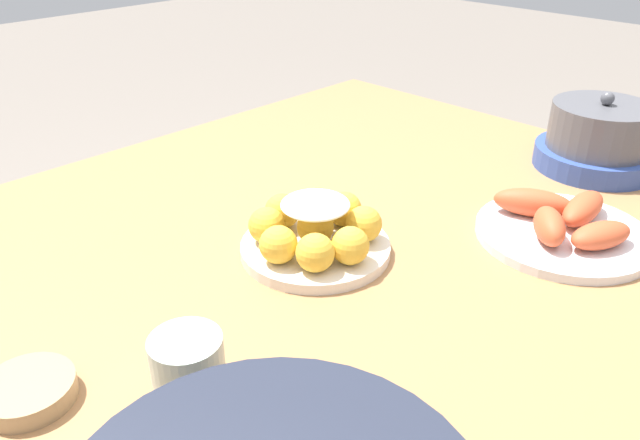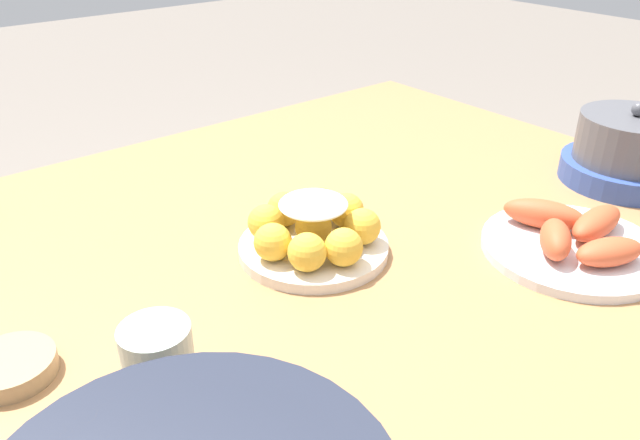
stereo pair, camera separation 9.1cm
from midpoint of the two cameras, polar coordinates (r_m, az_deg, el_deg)
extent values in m
cylinder|color=#A87547|center=(1.82, 1.48, 0.33)|extent=(0.06, 0.06, 0.72)
cube|color=#A87547|center=(0.95, -2.32, -2.25)|extent=(1.34, 1.07, 0.03)
cylinder|color=silver|center=(0.90, -3.30, -2.64)|extent=(0.22, 0.22, 0.02)
sphere|color=yellow|center=(0.85, -6.89, -2.34)|extent=(0.05, 0.05, 0.05)
sphere|color=yellow|center=(0.82, -3.60, -3.10)|extent=(0.05, 0.05, 0.05)
sphere|color=yellow|center=(0.84, -0.32, -2.44)|extent=(0.05, 0.05, 0.05)
sphere|color=yellow|center=(0.89, 1.12, -0.45)|extent=(0.05, 0.05, 0.05)
sphere|color=yellow|center=(0.93, -0.56, 0.93)|extent=(0.05, 0.05, 0.05)
sphere|color=yellow|center=(0.94, -2.87, 1.34)|extent=(0.05, 0.05, 0.05)
sphere|color=yellow|center=(0.93, -6.27, 0.75)|extent=(0.05, 0.05, 0.05)
sphere|color=yellow|center=(0.89, -7.80, -0.56)|extent=(0.05, 0.05, 0.05)
ellipsoid|color=white|center=(0.87, -3.43, 1.33)|extent=(0.10, 0.10, 0.02)
sphere|color=yellow|center=(0.88, -3.36, -0.72)|extent=(0.05, 0.05, 0.05)
cylinder|color=tan|center=(0.75, -28.42, -13.73)|extent=(0.10, 0.10, 0.02)
cylinder|color=olive|center=(0.74, -28.56, -13.27)|extent=(0.08, 0.08, 0.01)
cylinder|color=silver|center=(0.99, 18.92, -1.28)|extent=(0.26, 0.26, 0.01)
ellipsoid|color=#D1512D|center=(0.94, 17.68, -0.61)|extent=(0.10, 0.09, 0.05)
ellipsoid|color=#D1512D|center=(0.95, 21.85, -1.38)|extent=(0.11, 0.08, 0.04)
ellipsoid|color=#D1512D|center=(1.01, 20.61, 0.93)|extent=(0.12, 0.05, 0.04)
ellipsoid|color=#D1512D|center=(1.00, 16.47, 1.46)|extent=(0.09, 0.13, 0.04)
cylinder|color=beige|center=(0.67, -15.85, -13.15)|extent=(0.08, 0.08, 0.08)
cylinder|color=#334C99|center=(1.26, 21.92, 5.27)|extent=(0.22, 0.22, 0.04)
cylinder|color=#515156|center=(1.24, 22.43, 7.85)|extent=(0.18, 0.18, 0.08)
sphere|color=#515156|center=(1.22, 22.89, 10.17)|extent=(0.02, 0.02, 0.02)
camera|label=1|loc=(0.05, -92.86, -1.56)|focal=35.00mm
camera|label=2|loc=(0.05, 87.14, 1.56)|focal=35.00mm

